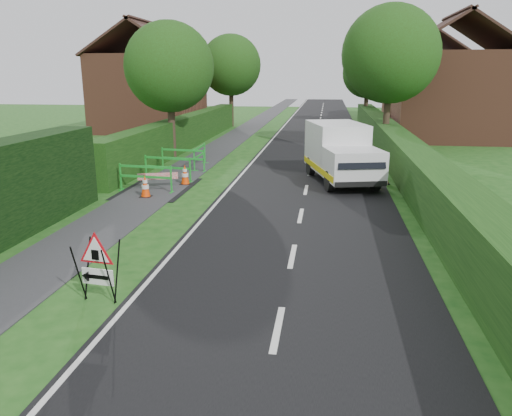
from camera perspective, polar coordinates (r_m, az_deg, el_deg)
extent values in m
plane|color=#194A15|center=(8.40, -16.15, -15.32)|extent=(120.00, 120.00, 0.00)
cube|color=black|center=(41.76, 7.20, 9.25)|extent=(6.00, 90.00, 0.02)
cube|color=#2D2D30|center=(42.21, -0.38, 9.43)|extent=(2.00, 90.00, 0.02)
cube|color=#14380F|center=(29.99, -7.90, 6.96)|extent=(1.00, 24.00, 1.80)
cube|color=#14380F|center=(23.16, 16.19, 4.12)|extent=(1.20, 50.00, 1.50)
cube|color=brown|center=(38.88, -12.04, 12.68)|extent=(7.00, 7.00, 5.50)
cube|color=#331E19|center=(39.56, -14.87, 18.13)|extent=(4.00, 7.40, 2.58)
cube|color=#331E19|center=(38.38, -9.78, 18.51)|extent=(4.00, 7.40, 2.58)
cube|color=#331E19|center=(39.02, -12.46, 19.93)|extent=(0.25, 7.40, 0.18)
cube|color=brown|center=(35.44, 21.28, 11.80)|extent=(7.00, 7.00, 5.50)
cube|color=#331E19|center=(35.15, 18.99, 18.27)|extent=(4.00, 7.40, 2.58)
cube|color=#331E19|center=(35.92, 24.74, 17.65)|extent=(4.00, 7.40, 2.58)
cube|color=#331E19|center=(35.59, 22.08, 19.73)|extent=(0.25, 7.40, 0.18)
cube|color=brown|center=(49.35, 18.85, 12.66)|extent=(7.00, 7.00, 5.50)
cube|color=#331E19|center=(49.11, 17.15, 17.29)|extent=(4.00, 7.40, 2.58)
cube|color=#331E19|center=(49.73, 21.31, 16.91)|extent=(4.00, 7.40, 2.58)
cube|color=#331E19|center=(49.46, 19.36, 18.37)|extent=(0.25, 7.40, 0.18)
cylinder|color=#2D2116|center=(25.91, -9.58, 8.56)|extent=(0.36, 0.36, 2.62)
sphere|color=#213C10|center=(25.76, -9.90, 15.60)|extent=(4.40, 4.40, 4.40)
cylinder|color=#2D2116|center=(28.85, 14.63, 9.28)|extent=(0.36, 0.36, 2.97)
sphere|color=#213C10|center=(28.74, 15.14, 16.62)|extent=(5.20, 5.20, 5.20)
cylinder|color=#2D2116|center=(41.38, -2.83, 11.24)|extent=(0.36, 0.36, 2.80)
sphere|color=#213C10|center=(41.29, -2.89, 16.00)|extent=(4.80, 4.80, 4.80)
cylinder|color=#2D2116|center=(44.75, 12.42, 10.97)|extent=(0.36, 0.36, 2.45)
sphere|color=#213C10|center=(44.66, 12.65, 14.82)|extent=(4.20, 4.20, 4.20)
cylinder|color=black|center=(9.84, -19.62, -7.07)|extent=(0.07, 0.36, 1.16)
cylinder|color=black|center=(10.06, -18.67, -6.50)|extent=(0.07, 0.36, 1.16)
cylinder|color=black|center=(9.51, -16.48, -7.59)|extent=(0.07, 0.36, 1.16)
cylinder|color=black|center=(9.74, -15.58, -6.97)|extent=(0.07, 0.36, 1.16)
cube|color=white|center=(9.80, -17.64, -7.49)|extent=(0.65, 0.10, 0.31)
cube|color=black|center=(9.79, -17.69, -7.53)|extent=(0.46, 0.07, 0.07)
cone|color=black|center=(9.92, -18.92, -7.32)|extent=(0.17, 0.21, 0.19)
cube|color=black|center=(9.63, -17.91, -5.12)|extent=(0.15, 0.03, 0.19)
cube|color=silver|center=(20.70, 9.13, 7.03)|extent=(2.65, 3.49, 1.86)
cube|color=silver|center=(18.53, 11.02, 4.88)|extent=(2.37, 2.43, 1.14)
cube|color=black|center=(17.58, 12.00, 5.22)|extent=(1.69, 0.64, 0.52)
cube|color=yellow|center=(19.71, 7.01, 4.54)|extent=(1.23, 4.61, 0.23)
cube|color=yellow|center=(20.26, 12.38, 4.59)|extent=(1.23, 4.61, 0.23)
cube|color=black|center=(17.74, 11.85, 2.71)|extent=(1.85, 0.59, 0.19)
cylinder|color=black|center=(18.35, 8.39, 3.04)|extent=(0.42, 0.80, 0.77)
cylinder|color=black|center=(18.87, 13.49, 3.11)|extent=(0.42, 0.80, 0.77)
cylinder|color=black|center=(21.31, 6.27, 4.78)|extent=(0.42, 0.80, 0.77)
cylinder|color=black|center=(21.76, 10.74, 4.81)|extent=(0.42, 0.80, 0.77)
cube|color=black|center=(18.98, 13.55, 2.05)|extent=(0.38, 0.38, 0.04)
cone|color=#FF4308|center=(18.90, 13.63, 3.21)|extent=(0.32, 0.32, 0.75)
cylinder|color=white|center=(18.91, 13.62, 3.10)|extent=(0.25, 0.25, 0.14)
cylinder|color=white|center=(18.87, 13.65, 3.66)|extent=(0.17, 0.17, 0.10)
cube|color=black|center=(20.16, 14.46, 2.74)|extent=(0.38, 0.38, 0.04)
cone|color=#FF4308|center=(20.08, 14.53, 3.84)|extent=(0.32, 0.32, 0.75)
cylinder|color=white|center=(20.09, 14.52, 3.73)|extent=(0.25, 0.25, 0.14)
cylinder|color=white|center=(20.06, 14.56, 4.26)|extent=(0.17, 0.17, 0.10)
cube|color=black|center=(22.32, 13.16, 3.98)|extent=(0.38, 0.38, 0.04)
cone|color=#FF4308|center=(22.25, 13.22, 4.98)|extent=(0.32, 0.32, 0.75)
cylinder|color=white|center=(22.26, 13.21, 4.89)|extent=(0.25, 0.25, 0.14)
cylinder|color=white|center=(22.23, 13.24, 5.36)|extent=(0.17, 0.17, 0.10)
cube|color=black|center=(17.82, -12.48, 1.27)|extent=(0.38, 0.38, 0.04)
cone|color=#FF4308|center=(17.73, -12.55, 2.51)|extent=(0.32, 0.32, 0.75)
cylinder|color=white|center=(17.74, -12.54, 2.39)|extent=(0.25, 0.25, 0.14)
cylinder|color=white|center=(17.70, -12.58, 2.98)|extent=(0.17, 0.17, 0.10)
cube|color=black|center=(19.61, -8.08, 2.73)|extent=(0.38, 0.38, 0.04)
cone|color=#FF4308|center=(19.53, -8.12, 3.86)|extent=(0.32, 0.32, 0.75)
cylinder|color=white|center=(19.54, -8.12, 3.75)|extent=(0.25, 0.25, 0.14)
cylinder|color=white|center=(19.50, -8.14, 4.29)|extent=(0.17, 0.17, 0.10)
cube|color=green|center=(19.05, -15.21, 3.46)|extent=(0.05, 0.05, 1.00)
cube|color=green|center=(18.17, -9.67, 3.23)|extent=(0.05, 0.05, 1.00)
cube|color=green|center=(18.51, -12.58, 4.63)|extent=(1.99, 0.25, 0.08)
cube|color=green|center=(18.58, -12.51, 3.50)|extent=(1.99, 0.25, 0.08)
cube|color=green|center=(19.15, -15.11, 2.05)|extent=(0.09, 0.35, 0.04)
cube|color=green|center=(18.28, -9.60, 1.76)|extent=(0.09, 0.35, 0.04)
cube|color=green|center=(20.80, -12.47, 4.58)|extent=(0.06, 0.06, 1.00)
cube|color=green|center=(19.82, -7.54, 4.30)|extent=(0.06, 0.06, 1.00)
cube|color=green|center=(20.22, -10.12, 5.61)|extent=(1.97, 0.45, 0.08)
cube|color=green|center=(20.28, -10.07, 4.58)|extent=(1.97, 0.45, 0.08)
cube|color=green|center=(20.89, -12.40, 3.28)|extent=(0.13, 0.35, 0.04)
cube|color=green|center=(19.92, -7.49, 2.94)|extent=(0.13, 0.35, 0.04)
cube|color=green|center=(22.80, -10.63, 5.58)|extent=(0.06, 0.06, 1.00)
cube|color=green|center=(21.97, -5.96, 5.40)|extent=(0.06, 0.06, 1.00)
cube|color=green|center=(22.30, -8.38, 6.56)|extent=(1.99, 0.35, 0.08)
cube|color=green|center=(22.36, -8.34, 5.62)|extent=(1.99, 0.35, 0.08)
cube|color=green|center=(22.89, -10.57, 4.39)|extent=(0.11, 0.36, 0.04)
cube|color=green|center=(22.06, -5.92, 4.17)|extent=(0.11, 0.36, 0.04)
cube|color=green|center=(22.21, -7.07, 5.47)|extent=(0.05, 0.05, 1.00)
cube|color=green|center=(24.12, -5.87, 6.27)|extent=(0.05, 0.05, 1.00)
cube|color=green|center=(23.10, -6.48, 6.91)|extent=(0.07, 2.00, 0.08)
cube|color=green|center=(23.16, -6.45, 6.01)|extent=(0.07, 2.00, 0.08)
cube|color=green|center=(22.29, -7.03, 4.25)|extent=(0.35, 0.06, 0.04)
cube|color=green|center=(24.20, -5.84, 5.14)|extent=(0.35, 0.06, 0.04)
cube|color=red|center=(19.20, -11.09, 2.27)|extent=(1.42, 0.55, 0.25)
imported|color=silver|center=(32.24, 7.82, 8.61)|extent=(2.41, 3.82, 1.21)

